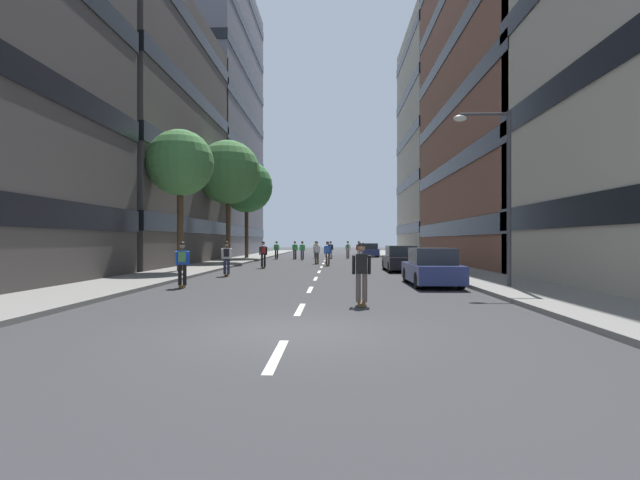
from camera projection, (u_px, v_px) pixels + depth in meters
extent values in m
plane|color=#333335|center=(324.00, 263.00, 38.45)|extent=(174.14, 174.14, 0.00)
cube|color=gray|center=(239.00, 260.00, 42.32)|extent=(3.41, 79.81, 0.14)
cube|color=gray|center=(412.00, 260.00, 41.83)|extent=(3.41, 79.81, 0.14)
cube|color=silver|center=(277.00, 355.00, 7.44)|extent=(0.16, 2.20, 0.01)
cube|color=silver|center=(300.00, 309.00, 12.44)|extent=(0.16, 2.20, 0.01)
cube|color=silver|center=(310.00, 290.00, 17.44)|extent=(0.16, 2.20, 0.01)
cube|color=silver|center=(316.00, 279.00, 22.43)|extent=(0.16, 2.20, 0.01)
cube|color=silver|center=(319.00, 272.00, 27.43)|extent=(0.16, 2.20, 0.01)
cube|color=silver|center=(322.00, 267.00, 32.43)|extent=(0.16, 2.20, 0.01)
cube|color=silver|center=(323.00, 263.00, 37.43)|extent=(0.16, 2.20, 0.01)
cube|color=silver|center=(325.00, 261.00, 42.42)|extent=(0.16, 2.20, 0.01)
cube|color=silver|center=(326.00, 259.00, 47.42)|extent=(0.16, 2.20, 0.01)
cube|color=silver|center=(327.00, 257.00, 52.42)|extent=(0.16, 2.20, 0.01)
cube|color=silver|center=(327.00, 255.00, 57.42)|extent=(0.16, 2.20, 0.01)
cube|color=silver|center=(328.00, 254.00, 62.41)|extent=(0.16, 2.20, 0.01)
cube|color=silver|center=(328.00, 253.00, 67.41)|extent=(0.16, 2.20, 0.01)
cube|color=silver|center=(329.00, 252.00, 72.41)|extent=(0.16, 2.20, 0.01)
cube|color=#4C4744|center=(95.00, 137.00, 35.81)|extent=(15.86, 20.23, 19.49)
cube|color=black|center=(95.00, 226.00, 35.80)|extent=(15.98, 20.35, 1.10)
cube|color=black|center=(95.00, 162.00, 35.80)|extent=(15.98, 20.35, 1.10)
cube|color=black|center=(95.00, 98.00, 35.81)|extent=(15.98, 20.35, 1.10)
cube|color=black|center=(95.00, 34.00, 35.82)|extent=(15.98, 20.35, 1.10)
cube|color=slate|center=(183.00, 118.00, 56.84)|extent=(15.86, 22.62, 33.18)
cube|color=black|center=(183.00, 232.00, 56.82)|extent=(15.98, 22.74, 1.10)
cube|color=black|center=(183.00, 193.00, 56.82)|extent=(15.98, 22.74, 1.10)
cube|color=black|center=(183.00, 154.00, 56.83)|extent=(15.98, 22.74, 1.10)
cube|color=black|center=(183.00, 115.00, 56.84)|extent=(15.98, 22.74, 1.10)
cube|color=black|center=(183.00, 75.00, 56.84)|extent=(15.98, 22.74, 1.10)
cube|color=black|center=(183.00, 36.00, 56.85)|extent=(15.98, 22.74, 1.10)
cube|color=brown|center=(558.00, 81.00, 34.71)|extent=(15.86, 23.76, 27.16)
cube|color=black|center=(558.00, 228.00, 34.70)|extent=(15.98, 23.88, 1.10)
cube|color=black|center=(558.00, 167.00, 34.71)|extent=(15.98, 23.88, 1.10)
cube|color=black|center=(558.00, 106.00, 34.71)|extent=(15.98, 23.88, 1.10)
cube|color=black|center=(558.00, 45.00, 34.72)|extent=(15.98, 23.88, 1.10)
cube|color=#BCB29E|center=(474.00, 143.00, 55.73)|extent=(15.86, 17.13, 26.76)
cube|color=black|center=(474.00, 229.00, 55.72)|extent=(15.98, 17.25, 1.10)
cube|color=black|center=(474.00, 184.00, 55.73)|extent=(15.98, 17.25, 1.10)
cube|color=black|center=(474.00, 139.00, 55.73)|extent=(15.98, 17.25, 1.10)
cube|color=black|center=(474.00, 93.00, 55.74)|extent=(15.98, 17.25, 1.10)
cube|color=black|center=(474.00, 48.00, 55.75)|extent=(15.98, 17.25, 1.10)
cube|color=navy|center=(370.00, 252.00, 52.74)|extent=(1.80, 4.40, 0.70)
cube|color=#2D3338|center=(370.00, 246.00, 52.59)|extent=(1.60, 2.10, 0.64)
cylinder|color=black|center=(362.00, 254.00, 54.21)|extent=(0.22, 0.64, 0.64)
cylinder|color=black|center=(376.00, 254.00, 54.16)|extent=(0.22, 0.64, 0.64)
cylinder|color=black|center=(363.00, 254.00, 51.31)|extent=(0.22, 0.64, 0.64)
cylinder|color=black|center=(378.00, 254.00, 51.26)|extent=(0.22, 0.64, 0.64)
cube|color=navy|center=(431.00, 272.00, 19.08)|extent=(1.80, 4.40, 0.70)
cube|color=#2D3338|center=(432.00, 256.00, 18.93)|extent=(1.60, 2.10, 0.64)
cylinder|color=black|center=(406.00, 275.00, 20.55)|extent=(0.22, 0.64, 0.64)
cylinder|color=black|center=(443.00, 275.00, 20.50)|extent=(0.22, 0.64, 0.64)
cylinder|color=black|center=(418.00, 281.00, 17.65)|extent=(0.22, 0.64, 0.64)
cylinder|color=black|center=(461.00, 281.00, 17.60)|extent=(0.22, 0.64, 0.64)
cube|color=black|center=(401.00, 262.00, 28.07)|extent=(1.80, 4.40, 0.70)
cube|color=#2D3338|center=(401.00, 251.00, 27.92)|extent=(1.60, 2.10, 0.64)
cylinder|color=black|center=(385.00, 264.00, 29.54)|extent=(0.22, 0.64, 0.64)
cylinder|color=black|center=(410.00, 265.00, 29.49)|extent=(0.22, 0.64, 0.64)
cylinder|color=black|center=(390.00, 267.00, 26.64)|extent=(0.22, 0.64, 0.64)
cylinder|color=black|center=(418.00, 267.00, 26.59)|extent=(0.22, 0.64, 0.64)
cylinder|color=#4C3823|center=(247.00, 231.00, 46.14)|extent=(0.36, 0.36, 5.21)
sphere|color=#387A3D|center=(247.00, 186.00, 46.14)|extent=(5.10, 5.10, 5.10)
cylinder|color=#4C3823|center=(228.00, 228.00, 38.22)|extent=(0.36, 0.36, 5.42)
sphere|color=#478442|center=(228.00, 172.00, 38.22)|extent=(5.18, 5.18, 5.18)
cylinder|color=#4C3823|center=(180.00, 228.00, 26.34)|extent=(0.36, 0.36, 4.75)
sphere|color=#478442|center=(180.00, 163.00, 26.35)|extent=(3.70, 3.70, 3.70)
cylinder|color=#3F3F44|center=(509.00, 198.00, 17.50)|extent=(0.16, 0.16, 6.50)
cylinder|color=#3F3F44|center=(485.00, 114.00, 17.54)|extent=(1.80, 0.10, 0.10)
ellipsoid|color=silver|center=(460.00, 118.00, 17.56)|extent=(0.50, 0.30, 0.24)
cube|color=brown|center=(362.00, 302.00, 13.21)|extent=(0.22, 0.90, 0.02)
cylinder|color=#D8BF4C|center=(361.00, 303.00, 13.53)|extent=(0.18, 0.07, 0.07)
cylinder|color=#D8BF4C|center=(362.00, 306.00, 12.89)|extent=(0.18, 0.07, 0.07)
cylinder|color=#594C47|center=(358.00, 288.00, 13.21)|extent=(0.14, 0.14, 0.80)
cylinder|color=#594C47|center=(365.00, 288.00, 13.20)|extent=(0.14, 0.14, 0.80)
cube|color=black|center=(362.00, 264.00, 13.21)|extent=(0.32, 0.21, 0.55)
cylinder|color=black|center=(354.00, 265.00, 13.27)|extent=(0.10, 0.23, 0.55)
cylinder|color=black|center=(369.00, 265.00, 13.25)|extent=(0.10, 0.23, 0.55)
sphere|color=#997051|center=(362.00, 248.00, 13.23)|extent=(0.22, 0.22, 0.22)
sphere|color=black|center=(362.00, 246.00, 13.23)|extent=(0.21, 0.21, 0.21)
cube|color=brown|center=(302.00, 259.00, 44.69)|extent=(0.26, 0.91, 0.02)
cylinder|color=#D8BF4C|center=(302.00, 259.00, 45.01)|extent=(0.18, 0.08, 0.07)
cylinder|color=#D8BF4C|center=(302.00, 260.00, 44.37)|extent=(0.18, 0.08, 0.07)
cylinder|color=#2D334C|center=(301.00, 255.00, 44.68)|extent=(0.15, 0.15, 0.80)
cylinder|color=#2D334C|center=(303.00, 255.00, 44.69)|extent=(0.15, 0.15, 0.80)
cube|color=green|center=(302.00, 247.00, 44.69)|extent=(0.33, 0.22, 0.55)
cylinder|color=green|center=(300.00, 248.00, 44.73)|extent=(0.11, 0.23, 0.55)
cylinder|color=green|center=(305.00, 248.00, 44.75)|extent=(0.11, 0.23, 0.55)
sphere|color=#997051|center=(302.00, 243.00, 44.71)|extent=(0.22, 0.22, 0.22)
sphere|color=black|center=(302.00, 242.00, 44.71)|extent=(0.21, 0.21, 0.21)
cube|color=brown|center=(295.00, 258.00, 46.05)|extent=(0.29, 0.92, 0.02)
cylinder|color=#D8BF4C|center=(295.00, 259.00, 46.37)|extent=(0.19, 0.09, 0.07)
cylinder|color=#D8BF4C|center=(294.00, 259.00, 45.73)|extent=(0.19, 0.09, 0.07)
cylinder|color=black|center=(294.00, 254.00, 46.06)|extent=(0.15, 0.15, 0.80)
cylinder|color=black|center=(296.00, 254.00, 46.04)|extent=(0.15, 0.15, 0.80)
cube|color=green|center=(295.00, 247.00, 46.05)|extent=(0.34, 0.23, 0.55)
cylinder|color=green|center=(293.00, 248.00, 46.13)|extent=(0.11, 0.24, 0.55)
cylinder|color=green|center=(297.00, 248.00, 46.07)|extent=(0.11, 0.24, 0.55)
sphere|color=#997051|center=(295.00, 243.00, 46.07)|extent=(0.22, 0.22, 0.22)
sphere|color=black|center=(295.00, 242.00, 46.07)|extent=(0.21, 0.21, 0.21)
cube|color=brown|center=(328.00, 265.00, 34.03)|extent=(0.27, 0.91, 0.02)
cylinder|color=#D8BF4C|center=(327.00, 265.00, 34.35)|extent=(0.19, 0.08, 0.07)
cylinder|color=#D8BF4C|center=(328.00, 265.00, 33.71)|extent=(0.19, 0.08, 0.07)
cylinder|color=#594C47|center=(326.00, 259.00, 34.02)|extent=(0.15, 0.15, 0.80)
cylinder|color=#594C47|center=(329.00, 259.00, 34.03)|extent=(0.15, 0.15, 0.80)
cube|color=blue|center=(328.00, 250.00, 34.03)|extent=(0.34, 0.23, 0.55)
cylinder|color=blue|center=(325.00, 250.00, 34.07)|extent=(0.11, 0.24, 0.55)
cylinder|color=blue|center=(331.00, 250.00, 34.09)|extent=(0.11, 0.24, 0.55)
sphere|color=#997051|center=(328.00, 243.00, 34.05)|extent=(0.22, 0.22, 0.22)
sphere|color=black|center=(328.00, 243.00, 34.05)|extent=(0.21, 0.21, 0.21)
cube|color=#3F72BF|center=(328.00, 249.00, 33.85)|extent=(0.27, 0.18, 0.40)
cube|color=brown|center=(317.00, 263.00, 36.69)|extent=(0.37, 0.92, 0.02)
cylinder|color=#D8BF4C|center=(316.00, 263.00, 37.00)|extent=(0.19, 0.10, 0.07)
cylinder|color=#D8BF4C|center=(317.00, 264.00, 36.37)|extent=(0.19, 0.10, 0.07)
cylinder|color=#594C47|center=(316.00, 258.00, 36.67)|extent=(0.16, 0.16, 0.80)
cylinder|color=#594C47|center=(318.00, 258.00, 36.70)|extent=(0.16, 0.16, 0.80)
cube|color=white|center=(317.00, 249.00, 36.69)|extent=(0.35, 0.26, 0.55)
cylinder|color=white|center=(314.00, 249.00, 36.70)|extent=(0.13, 0.24, 0.55)
cylinder|color=white|center=(320.00, 249.00, 36.78)|extent=(0.13, 0.24, 0.55)
sphere|color=tan|center=(317.00, 243.00, 36.71)|extent=(0.22, 0.22, 0.22)
sphere|color=black|center=(317.00, 242.00, 36.71)|extent=(0.21, 0.21, 0.21)
cube|color=brown|center=(182.00, 286.00, 18.16)|extent=(0.39, 0.92, 0.02)
cylinder|color=#D8BF4C|center=(183.00, 286.00, 18.47)|extent=(0.19, 0.11, 0.07)
cylinder|color=#D8BF4C|center=(181.00, 288.00, 17.84)|extent=(0.19, 0.11, 0.07)
cylinder|color=black|center=(180.00, 275.00, 18.14)|extent=(0.17, 0.17, 0.80)
cylinder|color=black|center=(185.00, 275.00, 18.18)|extent=(0.17, 0.17, 0.80)
cube|color=blue|center=(182.00, 257.00, 18.16)|extent=(0.36, 0.27, 0.55)
cylinder|color=blue|center=(177.00, 258.00, 18.17)|extent=(0.14, 0.24, 0.55)
cylinder|color=blue|center=(188.00, 258.00, 18.25)|extent=(0.14, 0.24, 0.55)
sphere|color=#997051|center=(182.00, 246.00, 18.18)|extent=(0.22, 0.22, 0.22)
sphere|color=black|center=(182.00, 244.00, 18.18)|extent=(0.21, 0.21, 0.21)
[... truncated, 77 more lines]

